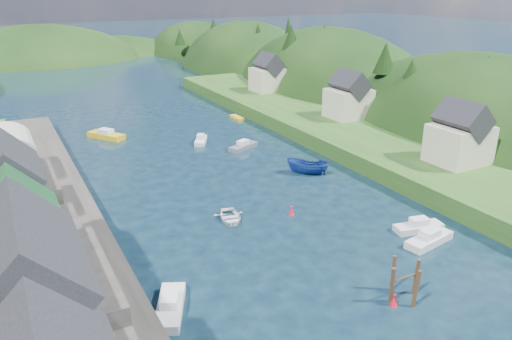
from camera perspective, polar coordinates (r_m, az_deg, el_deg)
ground at (r=79.23m, az=-7.47°, el=2.21°), size 600.00×600.00×0.00m
hillside_right at (r=123.31m, az=8.33°, el=5.20°), size 36.00×245.56×48.00m
far_hills at (r=199.79m, az=-19.92°, el=9.06°), size 103.00×68.00×44.00m
hill_trees at (r=89.98m, az=-10.46°, el=11.58°), size 91.03×148.54×12.40m
quay_left at (r=47.12m, az=-22.21°, el=-11.27°), size 12.00×110.00×2.00m
quayside_buildings at (r=32.30m, az=-24.30°, el=-14.40°), size 8.00×35.84×12.90m
boat_sheds at (r=62.80m, az=-26.61°, el=0.31°), size 7.00×21.00×7.50m
terrace_right at (r=82.58m, az=11.54°, el=3.59°), size 16.00×120.00×2.40m
right_bank_cottages at (r=89.55m, az=9.90°, el=8.08°), size 9.00×59.24×8.41m
piling_cluster_far at (r=43.95m, az=16.55°, el=-12.34°), size 3.16×2.96×3.94m
channel_buoy_near at (r=43.38m, az=15.52°, el=-14.15°), size 0.70×0.70×1.10m
channel_buoy_far at (r=56.88m, az=4.10°, el=-4.67°), size 0.70×0.70×1.10m
moored_boats at (r=55.06m, az=3.15°, el=-5.35°), size 34.18×80.89×2.23m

